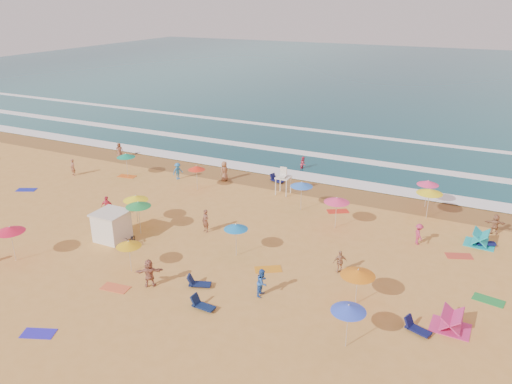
% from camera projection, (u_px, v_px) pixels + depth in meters
% --- Properties ---
extents(ground, '(220.00, 220.00, 0.00)m').
position_uv_depth(ground, '(192.00, 233.00, 36.72)').
color(ground, gold).
rests_on(ground, ground).
extents(ocean, '(220.00, 140.00, 0.18)m').
position_uv_depth(ocean, '(406.00, 77.00, 106.92)').
color(ocean, '#0C4756').
rests_on(ocean, ground).
extents(wet_sand, '(220.00, 220.00, 0.00)m').
position_uv_depth(wet_sand, '(264.00, 180.00, 47.16)').
color(wet_sand, olive).
rests_on(wet_sand, ground).
extents(surf_foam, '(200.00, 18.70, 0.05)m').
position_uv_depth(surf_foam, '(298.00, 154.00, 54.50)').
color(surf_foam, white).
rests_on(surf_foam, ground).
extents(cabana, '(2.00, 2.00, 2.00)m').
position_uv_depth(cabana, '(112.00, 227.00, 35.38)').
color(cabana, white).
rests_on(cabana, ground).
extents(cabana_roof, '(2.20, 2.20, 0.12)m').
position_uv_depth(cabana_roof, '(110.00, 213.00, 34.99)').
color(cabana_roof, silver).
rests_on(cabana_roof, cabana).
extents(bicycle, '(1.13, 1.72, 0.86)m').
position_uv_depth(bicycle, '(131.00, 241.00, 34.56)').
color(bicycle, black).
rests_on(bicycle, ground).
extents(lifeguard_stand, '(1.20, 1.20, 2.10)m').
position_uv_depth(lifeguard_stand, '(283.00, 183.00, 43.51)').
color(lifeguard_stand, white).
rests_on(lifeguard_stand, ground).
extents(beach_umbrellas, '(60.03, 24.47, 0.78)m').
position_uv_depth(beach_umbrellas, '(222.00, 203.00, 36.37)').
color(beach_umbrellas, blue).
rests_on(beach_umbrellas, ground).
extents(loungers, '(38.68, 28.42, 0.34)m').
position_uv_depth(loungers, '(262.00, 269.00, 31.57)').
color(loungers, '#0E1248').
rests_on(loungers, ground).
extents(towels, '(40.75, 26.04, 0.03)m').
position_uv_depth(towels, '(155.00, 243.00, 35.09)').
color(towels, '#B81747').
rests_on(towels, ground).
extents(popup_tents, '(2.85, 12.62, 1.20)m').
position_uv_depth(popup_tents, '(468.00, 272.00, 30.40)').
color(popup_tents, '#D32E79').
rests_on(popup_tents, ground).
extents(beachgoers, '(45.77, 28.99, 2.12)m').
position_uv_depth(beachgoers, '(227.00, 211.00, 38.29)').
color(beachgoers, tan).
rests_on(beachgoers, ground).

